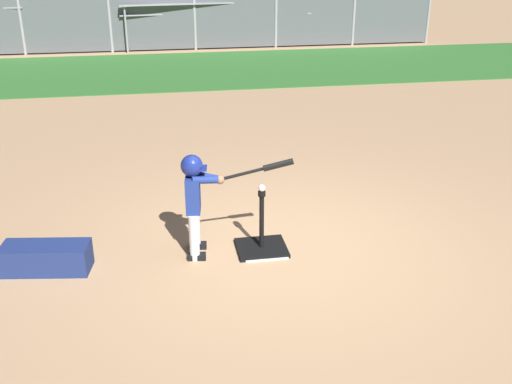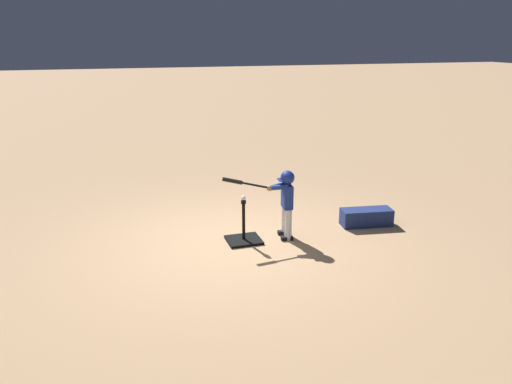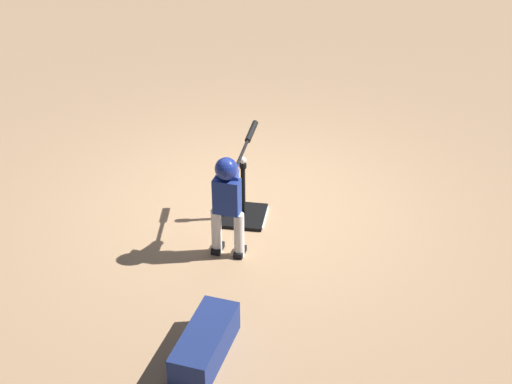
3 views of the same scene
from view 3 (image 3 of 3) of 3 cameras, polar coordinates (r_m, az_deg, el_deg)
The scene contains 6 objects.
ground_plane at distance 7.94m, azimuth -0.59°, elevation -1.04°, with size 90.00×90.00×0.00m, color tan.
home_plate at distance 7.73m, azimuth -0.81°, elevation -1.92°, with size 0.44×0.44×0.02m, color white.
batting_tee at distance 7.68m, azimuth -1.02°, elevation -1.58°, with size 0.52×0.46×0.66m.
batter_child at distance 6.83m, azimuth -2.23°, elevation -0.07°, with size 1.10×0.35×1.08m.
baseball at distance 7.37m, azimuth -1.06°, elevation 2.56°, with size 0.07×0.07×0.07m, color white.
equipment_bag at distance 5.96m, azimuth -4.07°, elevation -11.99°, with size 0.84×0.32×0.28m, color navy.
Camera 3 is at (-6.66, -1.13, 4.17)m, focal length 50.00 mm.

